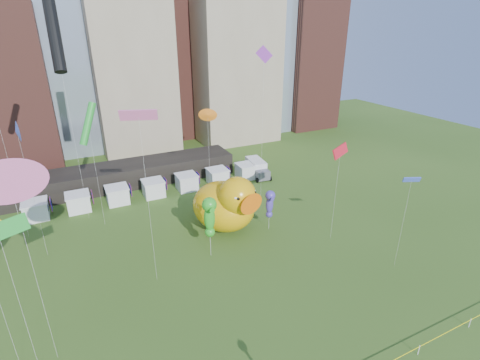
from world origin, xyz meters
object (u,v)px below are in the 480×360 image
seahorse_green (210,214)px  box_truck (257,168)px  seahorse_purple (270,202)px  big_duck (226,204)px  small_duck (228,201)px

seahorse_green → box_truck: size_ratio=1.13×
seahorse_green → seahorse_purple: 8.71m
seahorse_green → box_truck: bearing=56.5°
seahorse_purple → box_truck: seahorse_purple is taller
big_duck → small_duck: 4.54m
small_duck → seahorse_green: bearing=-139.5°
big_duck → seahorse_green: big_duck is taller
small_duck → seahorse_green: (-5.68, -8.16, 3.49)m
seahorse_purple → box_truck: bearing=79.3°
seahorse_green → seahorse_purple: seahorse_green is taller
box_truck → seahorse_purple: bearing=-107.2°
small_duck → box_truck: bearing=30.1°
small_duck → box_truck: 13.54m
big_duck → small_duck: big_duck is taller
box_truck → seahorse_green: bearing=-124.2°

